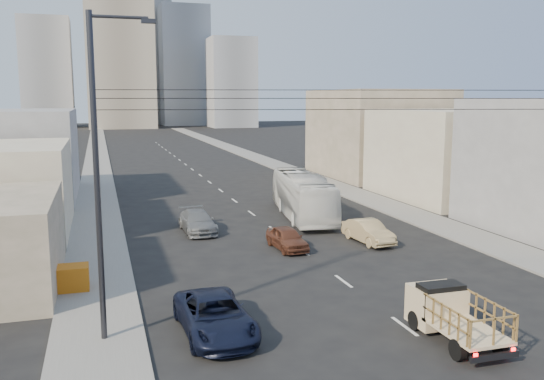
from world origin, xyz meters
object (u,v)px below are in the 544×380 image
flatbed_pickup (453,311)px  navy_pickup (215,316)px  streetlamp_left (99,171)px  city_bus (303,196)px  crate_stack (69,278)px  sedan_brown (287,238)px  sedan_grey (197,222)px  sedan_tan (368,232)px

flatbed_pickup → navy_pickup: (-8.47, 3.03, -0.34)m
flatbed_pickup → streetlamp_left: bearing=163.8°
city_bus → crate_stack: (-16.37, -13.19, -0.99)m
flatbed_pickup → city_bus: bearing=84.3°
flatbed_pickup → sedan_brown: 14.47m
city_bus → sedan_grey: size_ratio=2.41×
sedan_brown → sedan_tan: (5.41, 0.04, 0.04)m
crate_stack → city_bus: bearing=38.8°
flatbed_pickup → sedan_tan: bearing=76.0°
sedan_tan → city_bus: bearing=92.9°
city_bus → sedan_brown: size_ratio=3.05×
navy_pickup → sedan_tan: navy_pickup is taller
flatbed_pickup → crate_stack: (-14.08, 9.83, -0.40)m
sedan_tan → streetlamp_left: (-16.05, -10.77, 5.72)m
city_bus → streetlamp_left: size_ratio=1.00×
sedan_brown → sedan_tan: size_ratio=0.91×
navy_pickup → sedan_brown: size_ratio=1.37×
navy_pickup → sedan_brown: 13.12m
sedan_grey → sedan_tan: bearing=-33.1°
city_bus → streetlamp_left: streetlamp_left is taller
sedan_grey → crate_stack: (-7.81, -10.55, -0.03)m
city_bus → crate_stack: 21.04m
navy_pickup → flatbed_pickup: bearing=-22.0°
city_bus → sedan_grey: 9.00m
sedan_grey → crate_stack: size_ratio=2.78×
flatbed_pickup → sedan_brown: flatbed_pickup is taller
navy_pickup → sedan_tan: bearing=41.0°
sedan_tan → crate_stack: (-17.66, -4.55, -0.02)m
sedan_brown → city_bus: bearing=60.6°
navy_pickup → sedan_tan: size_ratio=1.25×
navy_pickup → sedan_tan: (12.06, 11.35, -0.04)m
sedan_tan → streetlamp_left: size_ratio=0.36×
navy_pickup → sedan_grey: 17.49m
crate_stack → sedan_brown: bearing=20.2°
flatbed_pickup → sedan_grey: (-6.27, 20.39, -0.37)m
sedan_brown → crate_stack: bearing=-163.7°
navy_pickup → sedan_tan: 16.56m
sedan_grey → streetlamp_left: size_ratio=0.42×
flatbed_pickup → streetlamp_left: streetlamp_left is taller
flatbed_pickup → navy_pickup: size_ratio=0.82×
flatbed_pickup → crate_stack: 17.18m
navy_pickup → crate_stack: (-5.60, 6.80, -0.06)m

